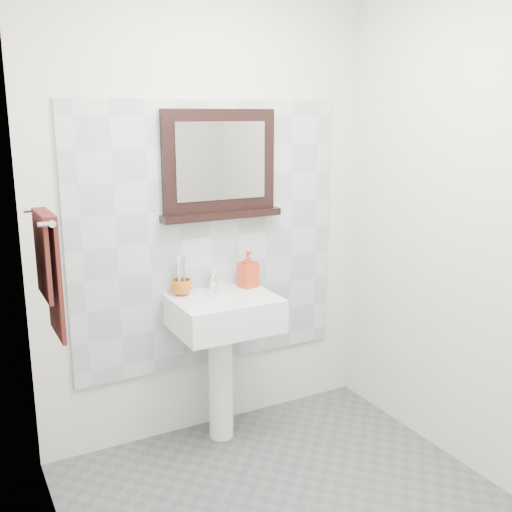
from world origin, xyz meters
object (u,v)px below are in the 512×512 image
at_px(soap_dispenser, 248,269).
at_px(pedestal_sink, 223,328).
at_px(framed_mirror, 219,167).
at_px(toothbrush_cup, 182,287).
at_px(hand_towel, 49,265).

bearing_deg(soap_dispenser, pedestal_sink, -162.63).
distance_m(soap_dispenser, framed_mirror, 0.60).
xyz_separation_m(toothbrush_cup, hand_towel, (-0.73, -0.35, 0.29)).
xyz_separation_m(toothbrush_cup, framed_mirror, (0.26, 0.06, 0.64)).
distance_m(pedestal_sink, toothbrush_cup, 0.32).
distance_m(pedestal_sink, hand_towel, 1.08).
distance_m(soap_dispenser, hand_towel, 1.19).
bearing_deg(hand_towel, soap_dispenser, 15.84).
bearing_deg(toothbrush_cup, framed_mirror, 11.98).
bearing_deg(framed_mirror, pedestal_sink, -112.02).
distance_m(toothbrush_cup, hand_towel, 0.86).
bearing_deg(hand_towel, pedestal_sink, 13.13).
distance_m(pedestal_sink, soap_dispenser, 0.37).
distance_m(pedestal_sink, framed_mirror, 0.89).
bearing_deg(pedestal_sink, toothbrush_cup, 145.13).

